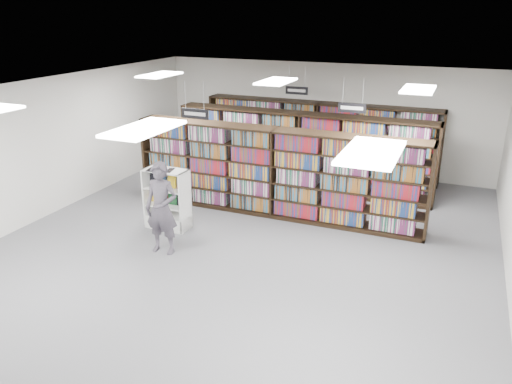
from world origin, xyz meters
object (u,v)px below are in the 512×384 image
at_px(endcap_display, 169,207).
at_px(open_book, 160,169).
at_px(shopper, 162,208).
at_px(bookshelf_row_near, 275,173).

relative_size(endcap_display, open_book, 2.26).
bearing_deg(shopper, bookshelf_row_near, 58.47).
height_order(bookshelf_row_near, open_book, bookshelf_row_near).
bearing_deg(open_book, endcap_display, 41.84).
distance_m(bookshelf_row_near, shopper, 3.03).
bearing_deg(endcap_display, bookshelf_row_near, 39.74).
height_order(endcap_display, shopper, shopper).
relative_size(open_book, shopper, 0.32).
distance_m(bookshelf_row_near, endcap_display, 2.58).
bearing_deg(bookshelf_row_near, open_book, -140.07).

